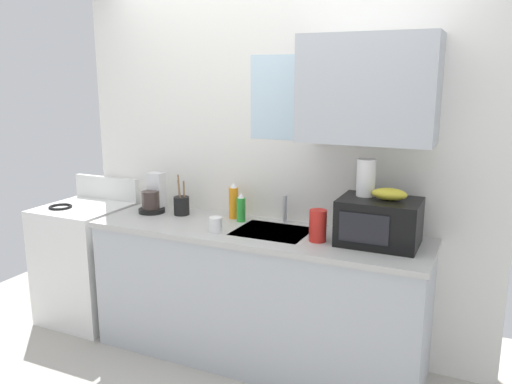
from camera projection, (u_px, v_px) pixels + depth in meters
name	position (u px, v px, depth m)	size (l,w,h in m)	color
kitchen_wall_assembly	(291.00, 155.00, 3.43)	(2.98, 0.42, 2.50)	white
counter_unit	(256.00, 294.00, 3.39)	(2.21, 0.63, 0.90)	#B2B7BC
sink_faucet	(285.00, 209.00, 3.45)	(0.03, 0.03, 0.19)	#B2B5BA
stove_range	(87.00, 262.00, 3.99)	(0.60, 0.60, 1.08)	white
microwave	(379.00, 222.00, 3.00)	(0.46, 0.35, 0.27)	black
banana_bunch	(389.00, 194.00, 2.94)	(0.20, 0.11, 0.07)	gold
paper_towel_roll	(366.00, 178.00, 3.03)	(0.11, 0.11, 0.22)	white
coffee_maker	(154.00, 198.00, 3.73)	(0.19, 0.21, 0.28)	black
dish_soap_bottle_green	(241.00, 208.00, 3.47)	(0.06, 0.06, 0.20)	green
dish_soap_bottle_orange	(234.00, 202.00, 3.55)	(0.06, 0.06, 0.25)	orange
cereal_canister	(318.00, 226.00, 3.06)	(0.10, 0.10, 0.19)	red
mug_white	(216.00, 224.00, 3.25)	(0.08, 0.08, 0.10)	white
utensil_crock	(182.00, 205.00, 3.65)	(0.11, 0.11, 0.29)	black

